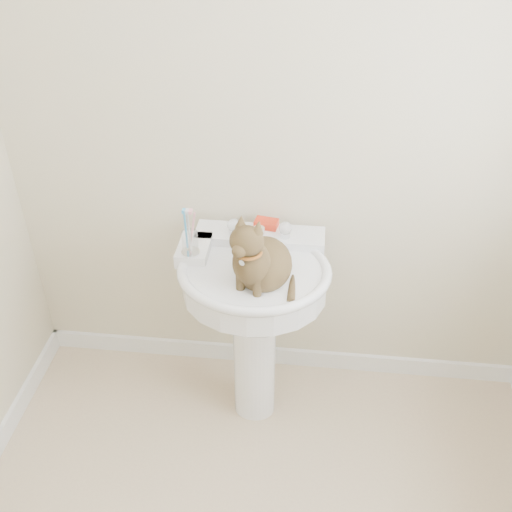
% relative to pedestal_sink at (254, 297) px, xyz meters
% --- Properties ---
extents(wall_back, '(2.20, 0.00, 2.50)m').
position_rel_pedestal_sink_xyz_m(wall_back, '(0.08, 0.29, 0.62)').
color(wall_back, beige).
rests_on(wall_back, ground).
extents(baseboard_back, '(2.20, 0.02, 0.09)m').
position_rel_pedestal_sink_xyz_m(baseboard_back, '(0.08, 0.28, -0.59)').
color(baseboard_back, white).
rests_on(baseboard_back, floor).
extents(pedestal_sink, '(0.58, 0.57, 0.80)m').
position_rel_pedestal_sink_xyz_m(pedestal_sink, '(0.00, 0.00, 0.00)').
color(pedestal_sink, white).
rests_on(pedestal_sink, floor).
extents(faucet, '(0.28, 0.12, 0.14)m').
position_rel_pedestal_sink_xyz_m(faucet, '(0.00, 0.15, 0.21)').
color(faucet, silver).
rests_on(faucet, pedestal_sink).
extents(soap_bar, '(0.10, 0.07, 0.03)m').
position_rel_pedestal_sink_xyz_m(soap_bar, '(0.02, 0.23, 0.19)').
color(soap_bar, red).
rests_on(soap_bar, pedestal_sink).
extents(toothbrush_cup, '(0.07, 0.07, 0.18)m').
position_rel_pedestal_sink_xyz_m(toothbrush_cup, '(-0.24, 0.02, 0.22)').
color(toothbrush_cup, silver).
rests_on(toothbrush_cup, pedestal_sink).
extents(cat, '(0.23, 0.28, 0.41)m').
position_rel_pedestal_sink_xyz_m(cat, '(0.03, -0.07, 0.22)').
color(cat, brown).
rests_on(cat, pedestal_sink).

